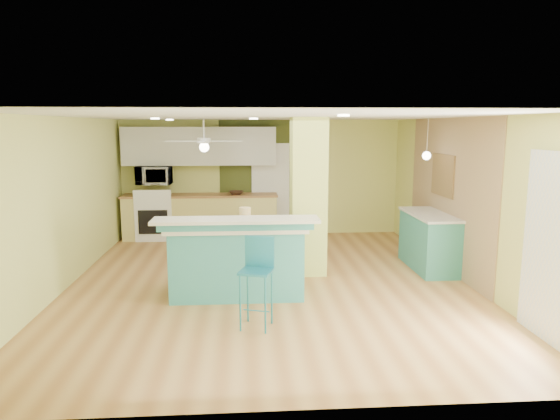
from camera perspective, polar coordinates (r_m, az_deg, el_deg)
The scene contains 23 objects.
floor at distance 7.72m, azimuth -1.22°, elevation -8.31°, with size 6.00×7.00×0.01m, color #A66D3A.
ceiling at distance 7.35m, azimuth -1.29°, elevation 10.67°, with size 6.00×7.00×0.01m, color white.
wall_back at distance 10.90m, azimuth -2.16°, elevation 3.69°, with size 6.00×0.01×2.50m, color #D3D773.
wall_front at distance 4.01m, azimuth 1.20°, elevation -6.55°, with size 6.00×0.01×2.50m, color #D3D773.
wall_left at distance 7.88m, azimuth -23.65°, elevation 0.64°, with size 0.01×7.00×2.50m, color #D3D773.
wall_right at distance 8.15m, azimuth 20.37°, elevation 1.11°, with size 0.01×7.00×2.50m, color #D3D773.
wood_panel at distance 8.68m, azimuth 18.65°, elevation 1.69°, with size 0.02×3.40×2.50m, color #917253.
olive_accent at distance 10.90m, azimuth -1.10°, elevation 3.69°, with size 2.20×0.02×2.50m, color #41491D.
interior_door at distance 10.90m, azimuth -1.09°, elevation 2.37°, with size 0.82×0.05×2.00m, color white.
french_door at distance 6.18m, azimuth 28.73°, elevation -3.90°, with size 0.04×1.08×2.10m, color white.
column at distance 7.98m, azimuth 3.23°, elevation 1.53°, with size 0.55×0.55×2.50m, color #C8D563.
kitchen_run at distance 10.75m, azimuth -9.02°, elevation -0.70°, with size 3.25×0.63×0.94m.
stove at distance 10.86m, azimuth -14.02°, elevation -0.82°, with size 0.76×0.66×1.08m.
upper_cabinets at distance 10.71m, azimuth -9.17°, elevation 7.23°, with size 3.20×0.34×0.80m, color silver.
microwave at distance 10.75m, azimuth -14.20°, elevation 3.86°, with size 0.70×0.48×0.39m, color white.
ceiling_fan at distance 9.37m, azimuth -8.68°, elevation 7.71°, with size 1.41×1.41×0.61m.
pendant_lamp at distance 8.64m, azimuth 16.41°, elevation 6.00°, with size 0.14×0.14×0.69m.
wall_decor at distance 8.83m, azimuth 18.12°, elevation 3.80°, with size 0.03×0.90×0.70m, color brown.
peninsula at distance 7.09m, azimuth -4.91°, elevation -5.36°, with size 2.19×1.17×1.17m.
bar_stool at distance 5.92m, azimuth -2.58°, elevation -6.53°, with size 0.45×0.45×1.08m.
side_counter at distance 8.70m, azimuth 16.66°, elevation -3.40°, with size 0.62×1.46×0.94m.
fruit_bowl at distance 10.54m, azimuth -5.02°, elevation 1.97°, with size 0.31×0.31×0.08m, color #352016.
canister at distance 7.23m, azimuth -4.03°, elevation -0.45°, with size 0.17×0.17×0.19m, color gold.
Camera 1 is at (-0.35, -7.34, 2.36)m, focal length 32.00 mm.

